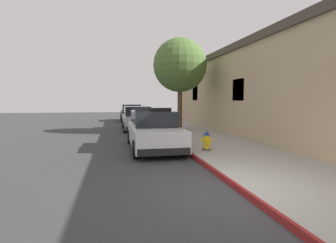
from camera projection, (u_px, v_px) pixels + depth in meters
The scene contains 9 objects.
ground_plane at pixel (85, 139), 15.08m from camera, with size 30.57×60.00×0.20m, color #353538.
sidewalk_pavement at pixel (192, 133), 16.22m from camera, with size 3.48×60.00×0.14m, color #9E9991.
curb_painted_edge at pixel (162, 134), 15.88m from camera, with size 0.08×60.00×0.14m, color maroon.
storefront_building at pixel (289, 91), 14.63m from camera, with size 6.04×27.24×4.93m.
police_cruiser at pixel (154, 131), 11.37m from camera, with size 1.94×4.84×1.68m.
parked_car_silver_ahead at pixel (137, 119), 18.72m from camera, with size 1.94×4.84×1.56m.
parked_car_dark_far at pixel (131, 113), 26.15m from camera, with size 1.94×4.84×1.56m.
fire_hydrant at pixel (207, 141), 10.32m from camera, with size 0.44×0.40×0.76m.
street_tree at pixel (180, 65), 16.77m from camera, with size 3.24×3.24×5.57m.
Camera 1 is at (-2.72, -5.55, 2.02)m, focal length 29.77 mm.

